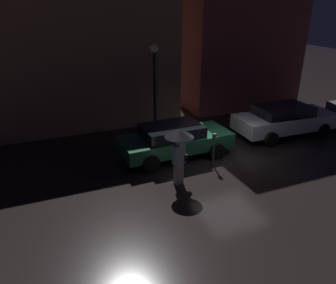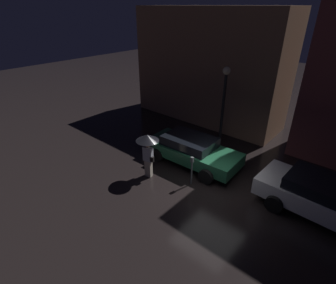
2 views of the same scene
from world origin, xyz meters
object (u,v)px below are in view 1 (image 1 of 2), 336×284
(parking_meter, at_px, (214,146))
(street_lamp_near, at_px, (155,76))
(parked_car_white, at_px, (284,119))
(parked_car_green, at_px, (175,139))
(pedestrian_with_umbrella, at_px, (179,142))

(parking_meter, xyz_separation_m, street_lamp_near, (-0.92, 3.77, 1.91))
(parked_car_white, xyz_separation_m, street_lamp_near, (-5.51, 2.22, 1.98))
(parked_car_green, height_order, pedestrian_with_umbrella, pedestrian_with_umbrella)
(pedestrian_with_umbrella, height_order, street_lamp_near, street_lamp_near)
(parked_car_white, distance_m, pedestrian_with_umbrella, 6.77)
(parking_meter, height_order, street_lamp_near, street_lamp_near)
(parked_car_green, distance_m, street_lamp_near, 3.14)
(parked_car_green, xyz_separation_m, parked_car_white, (5.58, 0.19, 0.03))
(parked_car_white, xyz_separation_m, pedestrian_with_umbrella, (-6.33, -2.26, 0.80))
(parking_meter, bearing_deg, pedestrian_with_umbrella, -157.65)
(parking_meter, bearing_deg, parked_car_white, 18.64)
(parked_car_green, distance_m, pedestrian_with_umbrella, 2.36)
(parked_car_green, height_order, street_lamp_near, street_lamp_near)
(parked_car_white, bearing_deg, street_lamp_near, 160.15)
(pedestrian_with_umbrella, relative_size, parking_meter, 1.53)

